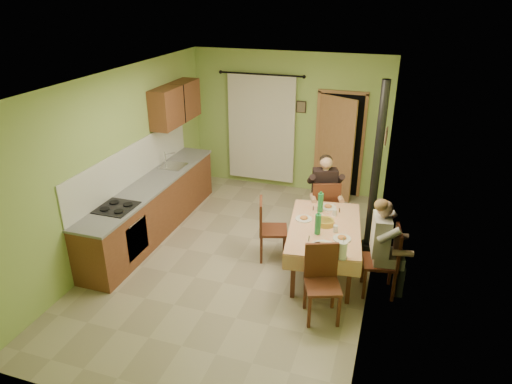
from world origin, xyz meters
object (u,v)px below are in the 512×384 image
(chair_right, at_px, (379,274))
(man_far, at_px, (325,187))
(stove_flue, at_px, (372,201))
(dining_table, at_px, (323,249))
(chair_left, at_px, (272,241))
(man_right, at_px, (383,237))
(chair_far, at_px, (323,219))
(chair_near, at_px, (321,298))

(chair_right, bearing_deg, man_far, 27.62)
(stove_flue, bearing_deg, dining_table, -139.13)
(chair_left, relative_size, man_right, 0.71)
(man_far, height_order, stove_flue, stove_flue)
(chair_right, bearing_deg, dining_table, 63.45)
(chair_left, distance_m, man_right, 1.79)
(chair_far, distance_m, stove_flue, 1.24)
(chair_right, distance_m, man_far, 1.84)
(chair_left, bearing_deg, man_right, 59.33)
(chair_near, height_order, stove_flue, stove_flue)
(chair_right, relative_size, stove_flue, 0.36)
(dining_table, height_order, stove_flue, stove_flue)
(chair_far, xyz_separation_m, man_far, (-0.01, 0.01, 0.59))
(chair_far, distance_m, chair_left, 1.15)
(chair_near, xyz_separation_m, stove_flue, (0.43, 1.55, 0.73))
(chair_right, relative_size, man_far, 0.73)
(man_right, bearing_deg, dining_table, 63.00)
(chair_near, xyz_separation_m, chair_right, (0.66, 0.77, 0.00))
(chair_far, relative_size, chair_left, 1.04)
(chair_right, distance_m, chair_left, 1.71)
(chair_right, bearing_deg, chair_left, 67.09)
(chair_left, height_order, stove_flue, stove_flue)
(dining_table, height_order, chair_left, chair_left)
(chair_far, xyz_separation_m, chair_near, (0.38, -2.15, -0.00))
(man_right, distance_m, stove_flue, 0.82)
(chair_right, xyz_separation_m, chair_left, (-1.66, 0.40, -0.00))
(dining_table, height_order, chair_far, chair_far)
(chair_right, bearing_deg, man_right, 90.00)
(chair_near, bearing_deg, dining_table, -100.79)
(dining_table, xyz_separation_m, chair_left, (-0.83, 0.14, -0.09))
(man_far, bearing_deg, chair_far, -90.00)
(dining_table, distance_m, man_right, 1.00)
(man_right, bearing_deg, man_far, 27.18)
(dining_table, relative_size, chair_near, 1.83)
(stove_flue, bearing_deg, chair_far, 143.48)
(chair_left, distance_m, stove_flue, 1.65)
(dining_table, distance_m, chair_near, 1.05)
(chair_near, height_order, chair_right, chair_right)
(dining_table, height_order, chair_near, chair_near)
(chair_left, bearing_deg, chair_far, 130.53)
(chair_near, bearing_deg, stove_flue, -125.68)
(chair_right, xyz_separation_m, stove_flue, (-0.24, 0.78, 0.73))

